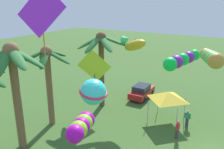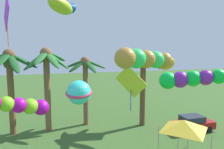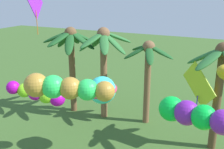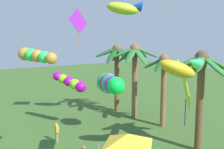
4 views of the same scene
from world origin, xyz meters
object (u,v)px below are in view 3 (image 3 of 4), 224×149
object	(u,v)px
palm_tree_1	(103,51)
palm_tree_2	(221,70)
kite_diamond_3	(199,86)
palm_tree_3	(71,48)
kite_ball_0	(102,90)
kite_tube_6	(38,94)
palm_tree_0	(148,64)
kite_tube_2	(66,88)
kite_diamond_5	(35,1)
kite_tube_1	(199,116)

from	to	relation	value
palm_tree_1	palm_tree_2	world-z (taller)	palm_tree_1
kite_diamond_3	palm_tree_3	bearing A→B (deg)	174.50
kite_ball_0	kite_tube_6	world-z (taller)	kite_ball_0
palm_tree_0	palm_tree_3	bearing A→B (deg)	-174.23
kite_ball_0	palm_tree_1	bearing A→B (deg)	116.24
palm_tree_0	kite_tube_2	size ratio (longest dim) A/B	2.22
kite_ball_0	palm_tree_0	bearing A→B (deg)	76.66
palm_tree_1	kite_tube_6	xyz separation A→B (m)	(-1.31, -6.84, -1.65)
palm_tree_2	kite_tube_2	world-z (taller)	kite_tube_2
kite_diamond_3	palm_tree_2	bearing A→B (deg)	4.12
palm_tree_0	palm_tree_2	bearing A→B (deg)	-16.95
palm_tree_1	kite_tube_6	distance (m)	7.16
kite_tube_6	kite_diamond_3	bearing A→B (deg)	31.08
kite_diamond_5	kite_diamond_3	bearing A→B (deg)	22.68
palm_tree_2	kite_tube_6	xyz separation A→B (m)	(-10.61, -5.72, -1.45)
kite_diamond_3	palm_tree_1	bearing A→B (deg)	171.39
palm_tree_0	kite_diamond_3	bearing A→B (deg)	-22.66
palm_tree_3	kite_diamond_5	distance (m)	6.84
kite_ball_0	kite_diamond_5	size ratio (longest dim) A/B	0.72
palm_tree_0	palm_tree_1	bearing A→B (deg)	-171.47
palm_tree_0	kite_tube_2	world-z (taller)	kite_tube_2
palm_tree_0	kite_tube_1	xyz separation A→B (m)	(5.31, -9.65, 0.81)
kite_ball_0	kite_diamond_3	xyz separation A→B (m)	(5.57, 3.76, -0.05)
palm_tree_1	kite_tube_1	size ratio (longest dim) A/B	2.04
palm_tree_2	kite_diamond_3	distance (m)	1.79
kite_diamond_5	kite_ball_0	bearing A→B (deg)	6.07
palm_tree_1	palm_tree_0	bearing A→B (deg)	8.53
palm_tree_2	palm_tree_1	bearing A→B (deg)	173.11
palm_tree_2	kite_ball_0	distance (m)	7.95
palm_tree_2	kite_diamond_5	xyz separation A→B (m)	(-11.42, -4.33, 4.35)
kite_tube_2	kite_diamond_3	bearing A→B (deg)	72.37
kite_diamond_5	palm_tree_2	bearing A→B (deg)	20.78
palm_tree_1	kite_tube_2	xyz separation A→B (m)	(4.62, -11.94, 1.42)
kite_ball_0	kite_diamond_5	xyz separation A→B (m)	(-4.57, -0.49, 5.56)
palm_tree_3	kite_diamond_3	size ratio (longest dim) A/B	1.68
palm_tree_2	kite_tube_1	size ratio (longest dim) A/B	1.96
palm_tree_0	kite_tube_6	xyz separation A→B (m)	(-5.07, -7.41, -0.79)
palm_tree_2	kite_ball_0	size ratio (longest dim) A/B	3.10
kite_diamond_3	kite_tube_6	world-z (taller)	kite_diamond_3
kite_tube_2	palm_tree_2	bearing A→B (deg)	66.60
palm_tree_0	kite_diamond_5	world-z (taller)	kite_diamond_5
kite_ball_0	kite_tube_6	size ratio (longest dim) A/B	0.72
palm_tree_0	kite_tube_2	distance (m)	12.74
kite_diamond_3	kite_diamond_5	size ratio (longest dim) A/B	1.36
palm_tree_0	palm_tree_3	size ratio (longest dim) A/B	0.90
kite_tube_2	kite_diamond_5	xyz separation A→B (m)	(-6.74, 6.49, 2.73)
palm_tree_0	kite_tube_1	world-z (taller)	palm_tree_0
palm_tree_3	kite_tube_2	xyz separation A→B (m)	(7.78, -11.81, 1.45)
kite_tube_2	kite_diamond_5	bearing A→B (deg)	136.09
palm_tree_2	kite_ball_0	world-z (taller)	palm_tree_2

